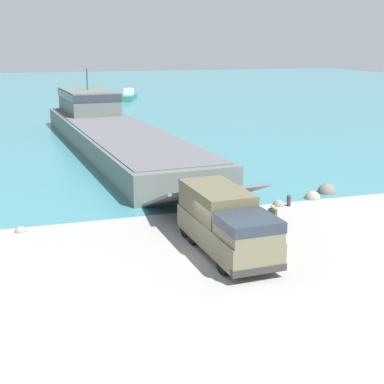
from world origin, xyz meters
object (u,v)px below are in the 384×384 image
object	(u,v)px
soldier_on_ramp	(272,218)
mooring_bollard	(289,200)
military_truck	(226,222)
moored_boat_a	(128,96)
landing_craft	(109,128)

from	to	relation	value
soldier_on_ramp	mooring_bollard	world-z (taller)	soldier_on_ramp
military_truck	moored_boat_a	xyz separation A→B (m)	(9.92, 75.98, -0.90)
landing_craft	moored_boat_a	bearing A→B (deg)	72.40
landing_craft	soldier_on_ramp	xyz separation A→B (m)	(3.95, -29.70, -0.69)
moored_boat_a	soldier_on_ramp	bearing A→B (deg)	104.70
landing_craft	soldier_on_ramp	distance (m)	29.97
military_truck	mooring_bollard	world-z (taller)	military_truck
moored_boat_a	mooring_bollard	bearing A→B (deg)	107.13
mooring_bollard	soldier_on_ramp	bearing A→B (deg)	-126.35
landing_craft	mooring_bollard	xyz separation A→B (m)	(7.34, -25.08, -1.29)
landing_craft	soldier_on_ramp	world-z (taller)	landing_craft
landing_craft	military_truck	xyz separation A→B (m)	(0.72, -31.23, -0.10)
soldier_on_ramp	mooring_bollard	size ratio (longest dim) A/B	2.32
landing_craft	soldier_on_ramp	bearing A→B (deg)	-86.66
military_truck	moored_boat_a	distance (m)	76.63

